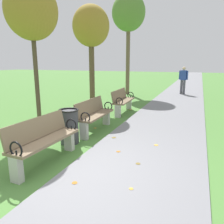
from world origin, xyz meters
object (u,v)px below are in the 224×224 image
at_px(park_bench_1, 44,140).
at_px(tree_2, 91,28).
at_px(park_bench_2, 94,114).
at_px(park_bench_3, 123,100).
at_px(tree_3, 129,14).
at_px(pedestrian_walking, 183,79).
at_px(trash_bin, 69,126).
at_px(tree_1, 31,12).

distance_m(park_bench_1, tree_2, 5.89).
bearing_deg(park_bench_2, park_bench_3, 90.00).
bearing_deg(park_bench_1, tree_3, 98.15).
height_order(park_bench_2, pedestrian_walking, pedestrian_walking).
bearing_deg(park_bench_1, pedestrian_walking, 80.56).
relative_size(park_bench_3, tree_3, 0.28).
distance_m(park_bench_1, park_bench_3, 4.66).
relative_size(park_bench_1, park_bench_3, 1.00).
distance_m(park_bench_2, tree_3, 8.57).
relative_size(park_bench_1, tree_3, 0.28).
bearing_deg(pedestrian_walking, park_bench_3, -106.47).
bearing_deg(tree_3, park_bench_3, -74.48).
relative_size(park_bench_2, tree_3, 0.28).
relative_size(pedestrian_walking, trash_bin, 1.93).
xyz_separation_m(park_bench_1, tree_3, (-1.38, 9.62, 4.09)).
xyz_separation_m(park_bench_2, park_bench_3, (0.00, 2.44, 0.00)).
bearing_deg(tree_2, trash_bin, -71.35).
xyz_separation_m(tree_3, trash_bin, (1.23, -8.49, -4.15)).
bearing_deg(trash_bin, tree_2, 108.65).
relative_size(park_bench_1, pedestrian_walking, 1.00).
bearing_deg(park_bench_3, trash_bin, -92.39).
bearing_deg(park_bench_1, park_bench_2, 90.00).
bearing_deg(trash_bin, park_bench_3, 87.61).
xyz_separation_m(pedestrian_walking, trash_bin, (-1.91, -9.50, -0.50)).
height_order(park_bench_1, pedestrian_walking, pedestrian_walking).
distance_m(tree_1, trash_bin, 3.30).
bearing_deg(park_bench_3, tree_3, 105.52).
bearing_deg(pedestrian_walking, trash_bin, -101.39).
relative_size(tree_3, pedestrian_walking, 3.51).
height_order(park_bench_3, tree_3, tree_3).
xyz_separation_m(park_bench_1, pedestrian_walking, (1.77, 10.63, 0.44)).
distance_m(tree_1, tree_2, 3.10).
bearing_deg(park_bench_2, tree_1, -169.63).
height_order(pedestrian_walking, trash_bin, pedestrian_walking).
xyz_separation_m(tree_3, pedestrian_walking, (3.14, 1.01, -3.65)).
xyz_separation_m(tree_2, trash_bin, (1.31, -3.87, -2.80)).
distance_m(tree_3, pedestrian_walking, 4.92).
relative_size(tree_3, trash_bin, 6.77).
bearing_deg(trash_bin, park_bench_1, -82.57).
relative_size(tree_1, pedestrian_walking, 2.50).
bearing_deg(tree_1, pedestrian_walking, 68.48).
height_order(park_bench_2, tree_1, tree_1).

